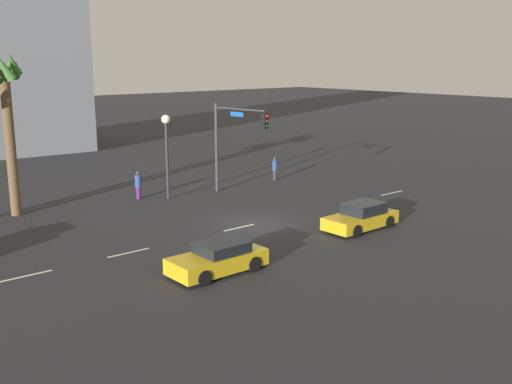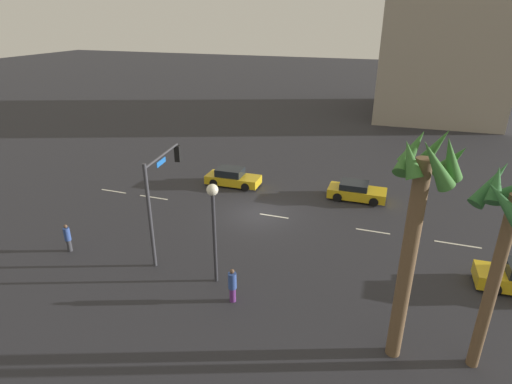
% 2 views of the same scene
% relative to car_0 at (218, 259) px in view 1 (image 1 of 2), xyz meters
% --- Properties ---
extents(ground_plane, '(220.00, 220.00, 0.00)m').
position_rel_car_0_xyz_m(ground_plane, '(5.90, 4.68, -0.60)').
color(ground_plane, '#28282D').
extents(lane_stripe_1, '(2.56, 0.14, 0.01)m').
position_rel_car_0_xyz_m(lane_stripe_1, '(-6.48, 4.68, -0.60)').
color(lane_stripe_1, silver).
rests_on(lane_stripe_1, ground_plane).
extents(lane_stripe_2, '(2.09, 0.14, 0.01)m').
position_rel_car_0_xyz_m(lane_stripe_2, '(-1.62, 4.68, -0.60)').
color(lane_stripe_2, silver).
rests_on(lane_stripe_2, ground_plane).
extents(lane_stripe_3, '(2.01, 0.14, 0.01)m').
position_rel_car_0_xyz_m(lane_stripe_3, '(4.82, 4.68, -0.60)').
color(lane_stripe_3, silver).
rests_on(lane_stripe_3, ground_plane).
extents(lane_stripe_4, '(2.33, 0.14, 0.01)m').
position_rel_car_0_xyz_m(lane_stripe_4, '(14.12, 4.68, -0.60)').
color(lane_stripe_4, silver).
rests_on(lane_stripe_4, ground_plane).
extents(lane_stripe_5, '(2.19, 0.14, 0.01)m').
position_rel_car_0_xyz_m(lane_stripe_5, '(17.66, 4.68, -0.60)').
color(lane_stripe_5, silver).
rests_on(lane_stripe_5, ground_plane).
extents(car_0, '(4.11, 1.94, 1.28)m').
position_rel_car_0_xyz_m(car_0, '(0.00, 0.00, 0.00)').
color(car_0, gold).
rests_on(car_0, ground_plane).
extents(car_1, '(4.26, 1.93, 1.37)m').
position_rel_car_0_xyz_m(car_1, '(9.56, 0.47, 0.02)').
color(car_1, gold).
rests_on(car_1, ground_plane).
extents(traffic_signal, '(0.84, 4.56, 5.81)m').
position_rel_car_0_xyz_m(traffic_signal, '(9.34, 10.95, 3.34)').
color(traffic_signal, '#38383D').
rests_on(traffic_signal, ground_plane).
extents(streetlamp, '(0.56, 0.56, 5.30)m').
position_rel_car_0_xyz_m(streetlamp, '(5.45, 12.67, 3.18)').
color(streetlamp, '#2D2D33').
rests_on(streetlamp, ground_plane).
extents(pedestrian_0, '(0.51, 0.51, 1.76)m').
position_rel_car_0_xyz_m(pedestrian_0, '(4.04, 13.91, 0.32)').
color(pedestrian_0, '#59266B').
rests_on(pedestrian_0, ground_plane).
extents(pedestrian_1, '(0.44, 0.44, 1.68)m').
position_rel_car_0_xyz_m(pedestrian_1, '(14.55, 12.80, 0.28)').
color(pedestrian_1, '#333338').
rests_on(pedestrian_1, ground_plane).
extents(palm_tree_1, '(2.45, 2.58, 9.28)m').
position_rel_car_0_xyz_m(palm_tree_1, '(-3.33, 14.82, 5.85)').
color(palm_tree_1, brown).
rests_on(palm_tree_1, ground_plane).
extents(building_0, '(13.26, 10.96, 24.85)m').
position_rel_car_0_xyz_m(building_0, '(4.87, 39.58, 11.82)').
color(building_0, gray).
rests_on(building_0, ground_plane).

